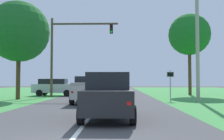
{
  "coord_description": "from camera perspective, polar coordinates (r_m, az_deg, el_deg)",
  "views": [
    {
      "loc": [
        1.25,
        -5.95,
        1.61
      ],
      "look_at": [
        0.71,
        17.15,
        2.59
      ],
      "focal_mm": 40.76,
      "sensor_mm": 36.0,
      "label": 1
    }
  ],
  "objects": [
    {
      "name": "utility_pole_right",
      "position": [
        21.19,
        18.64,
        4.85
      ],
      "size": [
        0.28,
        0.28,
        8.49
      ],
      "primitive_type": "cylinder",
      "color": "#9E998E",
      "rests_on": "ground_plane"
    },
    {
      "name": "crossing_suv_far",
      "position": [
        28.02,
        -12.69,
        -3.71
      ],
      "size": [
        4.69,
        2.14,
        1.81
      ],
      "color": "silver",
      "rests_on": "ground_plane"
    },
    {
      "name": "extra_tree_1",
      "position": [
        23.81,
        -20.16,
        8.08
      ],
      "size": [
        5.28,
        5.28,
        8.54
      ],
      "color": "#4C351E",
      "rests_on": "ground_plane"
    },
    {
      "name": "traffic_light",
      "position": [
        26.17,
        -9.76,
        5.5
      ],
      "size": [
        6.83,
        0.4,
        7.98
      ],
      "color": "brown",
      "rests_on": "ground_plane"
    },
    {
      "name": "pickup_truck_lead",
      "position": [
        18.52,
        -5.18,
        -4.35
      ],
      "size": [
        2.31,
        5.02,
        1.92
      ],
      "color": "#B7B2A8",
      "rests_on": "ground_plane"
    },
    {
      "name": "ground_plane",
      "position": [
        16.55,
        -3.02,
        -8.01
      ],
      "size": [
        120.0,
        120.0,
        0.0
      ],
      "primitive_type": "plane",
      "color": "#424244"
    },
    {
      "name": "red_suv_near",
      "position": [
        10.83,
        -0.79,
        -5.58
      ],
      "size": [
        2.15,
        4.59,
        1.94
      ],
      "color": "black",
      "rests_on": "ground_plane"
    },
    {
      "name": "keep_moving_sign",
      "position": [
        21.25,
        12.95,
        -2.43
      ],
      "size": [
        0.6,
        0.09,
        2.48
      ],
      "color": "gray",
      "rests_on": "ground_plane"
    },
    {
      "name": "oak_tree_right",
      "position": [
        30.41,
        16.95,
        7.59
      ],
      "size": [
        4.68,
        4.68,
        9.21
      ],
      "color": "#4C351E",
      "rests_on": "ground_plane"
    }
  ]
}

